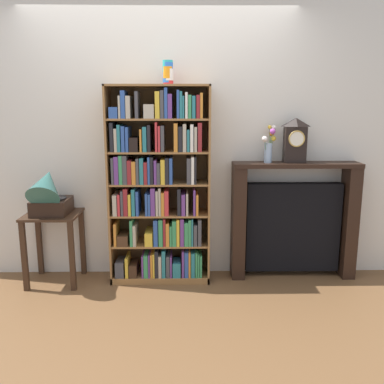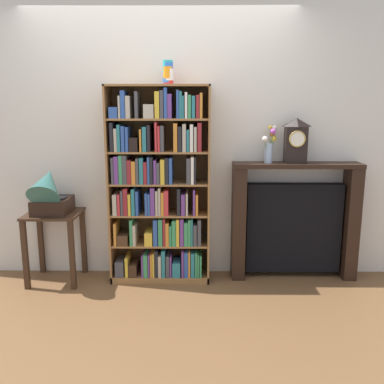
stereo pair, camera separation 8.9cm
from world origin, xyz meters
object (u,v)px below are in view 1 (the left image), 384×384
(bookshelf, at_px, (159,191))
(side_table_left, at_px, (54,232))
(gramophone, at_px, (48,193))
(mantel_clock, at_px, (295,140))
(cup_stack, at_px, (168,73))
(flower_vase, at_px, (269,145))
(fireplace_mantel, at_px, (293,221))

(bookshelf, relative_size, side_table_left, 2.73)
(bookshelf, height_order, gramophone, bookshelf)
(bookshelf, height_order, mantel_clock, bookshelf)
(bookshelf, distance_m, cup_stack, 1.06)
(bookshelf, distance_m, side_table_left, 1.04)
(bookshelf, bearing_deg, mantel_clock, 2.13)
(side_table_left, relative_size, flower_vase, 1.95)
(side_table_left, bearing_deg, fireplace_mantel, 3.10)
(side_table_left, relative_size, mantel_clock, 1.62)
(cup_stack, height_order, side_table_left, cup_stack)
(mantel_clock, distance_m, flower_vase, 0.24)
(fireplace_mantel, height_order, flower_vase, flower_vase)
(bookshelf, relative_size, cup_stack, 8.67)
(flower_vase, bearing_deg, fireplace_mantel, 3.66)
(side_table_left, height_order, fireplace_mantel, fireplace_mantel)
(fireplace_mantel, bearing_deg, gramophone, -175.20)
(flower_vase, bearing_deg, cup_stack, -178.44)
(side_table_left, distance_m, gramophone, 0.39)
(fireplace_mantel, bearing_deg, cup_stack, -177.98)
(cup_stack, height_order, mantel_clock, cup_stack)
(cup_stack, distance_m, fireplace_mantel, 1.81)
(fireplace_mantel, relative_size, mantel_clock, 2.88)
(bookshelf, xyz_separation_m, mantel_clock, (1.25, 0.05, 0.46))
(bookshelf, height_order, side_table_left, bookshelf)
(mantel_clock, bearing_deg, fireplace_mantel, 43.59)
(bookshelf, xyz_separation_m, gramophone, (-0.97, -0.12, 0.01))
(side_table_left, bearing_deg, bookshelf, 3.01)
(bookshelf, distance_m, gramophone, 0.98)
(fireplace_mantel, height_order, mantel_clock, mantel_clock)
(gramophone, relative_size, mantel_clock, 1.22)
(gramophone, bearing_deg, bookshelf, 6.93)
(bookshelf, bearing_deg, gramophone, -173.07)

